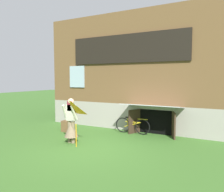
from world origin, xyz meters
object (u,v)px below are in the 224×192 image
bicycle_yellow (132,126)px  wooden_crate (67,126)px  kite (69,110)px  person (71,124)px

bicycle_yellow → wooden_crate: (-2.77, -1.05, -0.10)m
kite → wooden_crate: bearing=131.6°
person → bicycle_yellow: bearing=62.9°
bicycle_yellow → wooden_crate: size_ratio=3.15×
bicycle_yellow → wooden_crate: bicycle_yellow is taller
person → bicycle_yellow: person is taller
person → kite: (0.28, -0.44, 0.61)m
kite → bicycle_yellow: 3.21m
person → kite: person is taller
bicycle_yellow → wooden_crate: 2.96m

